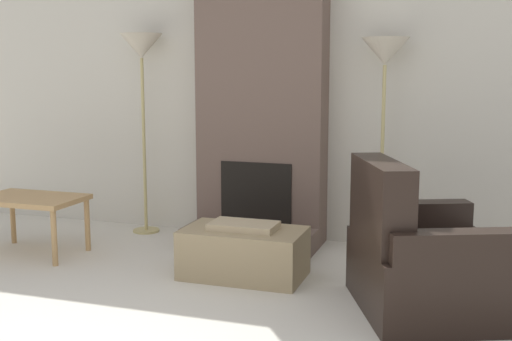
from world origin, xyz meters
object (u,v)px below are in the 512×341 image
Objects in this scene: ottoman at (244,252)px; side_table at (31,204)px; floor_lamp_right at (385,62)px; armchair at (420,265)px; floor_lamp_left at (142,56)px.

ottoman is 1.86m from side_table.
side_table is 3.08m from floor_lamp_right.
floor_lamp_right is (0.85, 0.97, 1.37)m from ottoman.
armchair is (1.26, -0.28, 0.11)m from ottoman.
side_table is (-1.85, 0.01, 0.23)m from ottoman.
armchair is at bearing -71.74° from floor_lamp_right.
floor_lamp_left reaches higher than ottoman.
armchair is 3.13m from side_table.
ottoman is 0.50× the size of floor_lamp_right.
armchair is 1.48× the size of side_table.
floor_lamp_left is at bearing 41.73° from armchair.
armchair is at bearing -25.76° from floor_lamp_left.
floor_lamp_right reaches higher than armchair.
ottoman is 0.71× the size of armchair.
floor_lamp_left is (-2.58, 1.24, 1.32)m from armchair.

